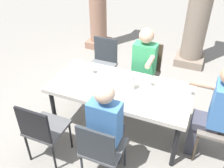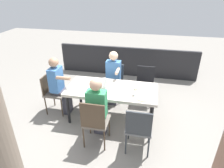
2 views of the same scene
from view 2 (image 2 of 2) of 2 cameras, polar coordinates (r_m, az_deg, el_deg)
The scene contains 26 objects.
ground_plane at distance 4.46m, azimuth -0.06°, elevation -9.54°, with size 16.00×16.00×0.00m, color gray.
dining_table at distance 4.09m, azimuth -0.06°, elevation -2.06°, with size 1.84×0.88×0.73m.
chair_west_north at distance 3.40m, azimuth 7.68°, elevation -12.23°, with size 0.44×0.44×0.91m.
chair_west_south at distance 4.85m, azimuth 9.44°, elevation 0.53°, with size 0.44×0.44×0.88m.
chair_mid_north at distance 3.48m, azimuth -4.94°, elevation -10.40°, with size 0.44×0.44×0.96m.
chair_mid_south at distance 4.93m, azimuth 0.67°, elevation 1.33°, with size 0.44×0.44×0.88m.
chair_head_east at distance 4.59m, azimuth -16.65°, elevation -1.78°, with size 0.44×0.44×0.89m.
diner_woman_green at distance 4.69m, azimuth 0.28°, elevation 2.26°, with size 0.35×0.50×1.27m.
diner_man_white at distance 3.56m, azimuth -4.14°, elevation -6.56°, with size 0.35×0.50×1.29m.
diner_guest_third at distance 4.43m, azimuth -14.89°, elevation -0.15°, with size 0.49×0.35×1.31m.
patio_railing at distance 6.25m, azimuth 4.33°, elevation 6.44°, with size 4.24×0.10×0.90m, color black.
plate_0 at distance 3.76m, azimuth 8.80°, elevation -4.00°, with size 0.24×0.24×0.02m.
wine_glass_0 at distance 3.80m, azimuth 6.68°, elevation -1.53°, with size 0.08×0.08×0.17m.
fork_0 at distance 3.77m, azimuth 11.07°, elevation -4.29°, with size 0.02×0.17×0.01m, color silver.
spoon_0 at distance 3.77m, azimuth 6.52°, elevation -3.85°, with size 0.02×0.17×0.01m, color silver.
plate_1 at distance 4.24m, azimuth 3.41°, elevation 0.14°, with size 0.25×0.25×0.02m.
fork_1 at distance 4.23m, azimuth 5.41°, elevation -0.12°, with size 0.02×0.17×0.01m, color silver.
spoon_1 at distance 4.27m, azimuth 1.42°, elevation 0.26°, with size 0.02×0.17×0.01m, color silver.
plate_2 at distance 3.87m, azimuth -3.58°, elevation -2.78°, with size 0.23×0.23×0.02m.
wine_glass_2 at distance 3.94m, azimuth -5.53°, elevation -0.45°, with size 0.07×0.07×0.16m.
fork_2 at distance 3.84m, azimuth -1.41°, elevation -3.09°, with size 0.02×0.17×0.01m, color silver.
spoon_2 at distance 3.91m, azimuth -5.70°, elevation -2.62°, with size 0.02×0.17×0.01m, color silver.
plate_3 at distance 4.44m, azimuth -7.28°, elevation 1.22°, with size 0.21×0.21×0.02m.
fork_3 at distance 4.39m, azimuth -5.42°, elevation 0.98°, with size 0.02×0.17×0.01m, color silver.
spoon_3 at distance 4.49m, azimuth -9.09°, elevation 1.33°, with size 0.02×0.17×0.01m, color silver.
water_pitcher at distance 4.04m, azimuth -2.06°, elevation 0.03°, with size 0.11×0.11×0.21m.
Camera 2 is at (-0.73, 3.48, 2.68)m, focal length 31.83 mm.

